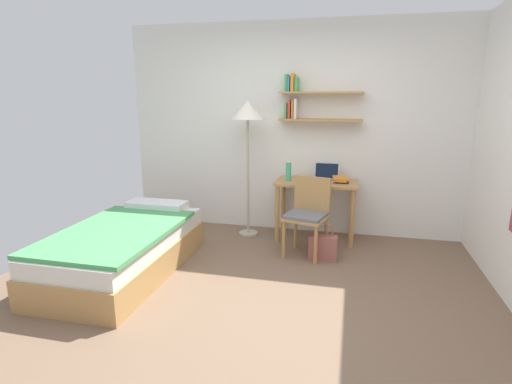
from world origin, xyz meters
The scene contains 10 objects.
ground_plane centered at (0.00, 0.00, 0.00)m, with size 5.28×5.28×0.00m, color brown.
wall_back centered at (0.00, 2.02, 1.31)m, with size 4.40×0.27×2.60m.
bed centered at (-1.49, 0.32, 0.24)m, with size 0.98×1.87×0.54m.
desk centered at (0.27, 1.70, 0.58)m, with size 0.96×0.52×0.73m.
desk_chair centered at (0.22, 1.22, 0.48)m, with size 0.52×0.50×0.85m.
standing_lamp centered at (-0.57, 1.68, 1.47)m, with size 0.39×0.39×1.67m.
laptop centered at (0.38, 1.79, 0.78)m, with size 0.30×0.22×0.21m.
water_bottle centered at (-0.07, 1.65, 0.84)m, with size 0.06×0.06×0.22m, color #42A87F.
book_stack centered at (0.55, 1.72, 0.76)m, with size 0.20×0.26×0.06m.
handbag centered at (0.41, 1.07, 0.15)m, with size 0.30×0.13×0.42m.
Camera 1 is at (0.65, -3.02, 1.73)m, focal length 28.20 mm.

